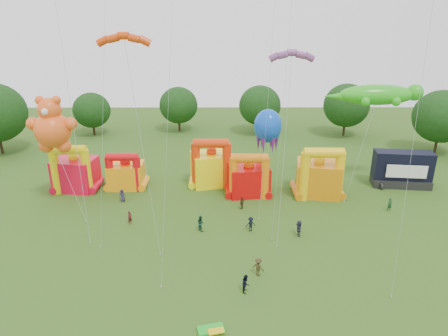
{
  "coord_description": "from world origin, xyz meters",
  "views": [
    {
      "loc": [
        0.5,
        -22.26,
        22.25
      ],
      "look_at": [
        0.72,
        18.0,
        6.85
      ],
      "focal_mm": 32.0,
      "sensor_mm": 36.0,
      "label": 1
    }
  ],
  "objects_px": {
    "spectator_0": "(122,195)",
    "octopus_kite": "(262,151)",
    "bouncy_castle_0": "(75,172)",
    "bouncy_castle_2": "(212,167)",
    "gecko_kite": "(364,139)",
    "teddy_bear_kite": "(63,161)",
    "spectator_4": "(242,203)",
    "stage_trailer": "(402,169)"
  },
  "relations": [
    {
      "from": "spectator_0",
      "to": "octopus_kite",
      "type": "bearing_deg",
      "value": 24.74
    },
    {
      "from": "octopus_kite",
      "to": "bouncy_castle_0",
      "type": "bearing_deg",
      "value": -175.39
    },
    {
      "from": "bouncy_castle_2",
      "to": "gecko_kite",
      "type": "relative_size",
      "value": 0.5
    },
    {
      "from": "bouncy_castle_2",
      "to": "gecko_kite",
      "type": "xyz_separation_m",
      "value": [
        20.0,
        -1.89,
        4.55
      ]
    },
    {
      "from": "bouncy_castle_2",
      "to": "teddy_bear_kite",
      "type": "bearing_deg",
      "value": -156.61
    },
    {
      "from": "gecko_kite",
      "to": "spectator_4",
      "type": "bearing_deg",
      "value": -160.33
    },
    {
      "from": "bouncy_castle_2",
      "to": "bouncy_castle_0",
      "type": "bearing_deg",
      "value": -174.95
    },
    {
      "from": "octopus_kite",
      "to": "bouncy_castle_2",
      "type": "bearing_deg",
      "value": -176.54
    },
    {
      "from": "spectator_4",
      "to": "spectator_0",
      "type": "bearing_deg",
      "value": -66.3
    },
    {
      "from": "bouncy_castle_0",
      "to": "stage_trailer",
      "type": "relative_size",
      "value": 0.84
    },
    {
      "from": "bouncy_castle_0",
      "to": "gecko_kite",
      "type": "distance_m",
      "value": 38.69
    },
    {
      "from": "bouncy_castle_2",
      "to": "spectator_0",
      "type": "xyz_separation_m",
      "value": [
        -11.29,
        -5.48,
        -1.83
      ]
    },
    {
      "from": "octopus_kite",
      "to": "gecko_kite",
      "type": "bearing_deg",
      "value": -10.12
    },
    {
      "from": "gecko_kite",
      "to": "spectator_4",
      "type": "height_order",
      "value": "gecko_kite"
    },
    {
      "from": "stage_trailer",
      "to": "spectator_0",
      "type": "xyz_separation_m",
      "value": [
        -37.61,
        -4.94,
        -1.57
      ]
    },
    {
      "from": "teddy_bear_kite",
      "to": "octopus_kite",
      "type": "bearing_deg",
      "value": 18.0
    },
    {
      "from": "stage_trailer",
      "to": "spectator_4",
      "type": "height_order",
      "value": "stage_trailer"
    },
    {
      "from": "spectator_0",
      "to": "bouncy_castle_2",
      "type": "bearing_deg",
      "value": 32.77
    },
    {
      "from": "stage_trailer",
      "to": "gecko_kite",
      "type": "distance_m",
      "value": 8.06
    },
    {
      "from": "stage_trailer",
      "to": "octopus_kite",
      "type": "bearing_deg",
      "value": 177.16
    },
    {
      "from": "bouncy_castle_2",
      "to": "teddy_bear_kite",
      "type": "height_order",
      "value": "teddy_bear_kite"
    },
    {
      "from": "bouncy_castle_2",
      "to": "stage_trailer",
      "type": "xyz_separation_m",
      "value": [
        26.32,
        -0.53,
        -0.26
      ]
    },
    {
      "from": "octopus_kite",
      "to": "spectator_4",
      "type": "xyz_separation_m",
      "value": [
        -3.15,
        -8.07,
        -3.98
      ]
    },
    {
      "from": "teddy_bear_kite",
      "to": "spectator_0",
      "type": "relative_size",
      "value": 8.31
    },
    {
      "from": "octopus_kite",
      "to": "teddy_bear_kite",
      "type": "bearing_deg",
      "value": -162.0
    },
    {
      "from": "bouncy_castle_0",
      "to": "teddy_bear_kite",
      "type": "xyz_separation_m",
      "value": [
        1.1,
        -5.86,
        3.73
      ]
    },
    {
      "from": "bouncy_castle_0",
      "to": "bouncy_castle_2",
      "type": "height_order",
      "value": "bouncy_castle_2"
    },
    {
      "from": "teddy_bear_kite",
      "to": "bouncy_castle_2",
      "type": "bearing_deg",
      "value": 23.39
    },
    {
      "from": "gecko_kite",
      "to": "spectator_4",
      "type": "distance_m",
      "value": 18.29
    },
    {
      "from": "bouncy_castle_2",
      "to": "spectator_0",
      "type": "relative_size",
      "value": 4.24
    },
    {
      "from": "gecko_kite",
      "to": "octopus_kite",
      "type": "bearing_deg",
      "value": 169.88
    },
    {
      "from": "bouncy_castle_2",
      "to": "stage_trailer",
      "type": "relative_size",
      "value": 0.88
    },
    {
      "from": "bouncy_castle_0",
      "to": "gecko_kite",
      "type": "bearing_deg",
      "value": -0.39
    },
    {
      "from": "stage_trailer",
      "to": "gecko_kite",
      "type": "height_order",
      "value": "gecko_kite"
    },
    {
      "from": "gecko_kite",
      "to": "spectator_0",
      "type": "bearing_deg",
      "value": -173.46
    },
    {
      "from": "teddy_bear_kite",
      "to": "spectator_4",
      "type": "relative_size",
      "value": 8.94
    },
    {
      "from": "bouncy_castle_2",
      "to": "stage_trailer",
      "type": "height_order",
      "value": "bouncy_castle_2"
    },
    {
      "from": "bouncy_castle_0",
      "to": "octopus_kite",
      "type": "height_order",
      "value": "octopus_kite"
    },
    {
      "from": "gecko_kite",
      "to": "bouncy_castle_2",
      "type": "bearing_deg",
      "value": 174.61
    },
    {
      "from": "bouncy_castle_2",
      "to": "octopus_kite",
      "type": "bearing_deg",
      "value": 3.46
    },
    {
      "from": "bouncy_castle_2",
      "to": "spectator_4",
      "type": "height_order",
      "value": "bouncy_castle_2"
    },
    {
      "from": "spectator_0",
      "to": "spectator_4",
      "type": "relative_size",
      "value": 1.08
    }
  ]
}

